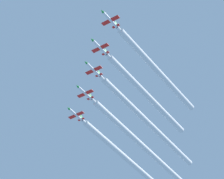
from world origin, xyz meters
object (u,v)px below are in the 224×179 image
(jet_lead, at_px, (110,19))
(jet_third_echelon, at_px, (93,69))
(jet_second_echelon, at_px, (99,47))
(jet_fourth_echelon, at_px, (84,92))
(jet_fifth_echelon, at_px, (75,114))

(jet_lead, relative_size, jet_third_echelon, 1.00)
(jet_second_echelon, height_order, jet_fourth_echelon, jet_second_echelon)
(jet_second_echelon, xyz_separation_m, jet_third_echelon, (8.74, -8.12, -0.76))
(jet_lead, xyz_separation_m, jet_second_echelon, (10.54, -8.60, -1.30))
(jet_lead, bearing_deg, jet_fourth_echelon, -40.32)
(jet_fourth_echelon, height_order, jet_fifth_echelon, jet_fourth_echelon)
(jet_lead, height_order, jet_fifth_echelon, jet_lead)
(jet_second_echelon, relative_size, jet_fourth_echelon, 1.00)
(jet_second_echelon, relative_size, jet_fifth_echelon, 1.00)
(jet_third_echelon, height_order, jet_fifth_echelon, jet_third_echelon)
(jet_second_echelon, xyz_separation_m, jet_fifth_echelon, (28.85, -23.98, -3.79))
(jet_third_echelon, distance_m, jet_fifth_echelon, 25.79)
(jet_lead, bearing_deg, jet_fifth_echelon, -39.60)
(jet_lead, relative_size, jet_fifth_echelon, 1.00)
(jet_third_echelon, height_order, jet_fourth_echelon, jet_third_echelon)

